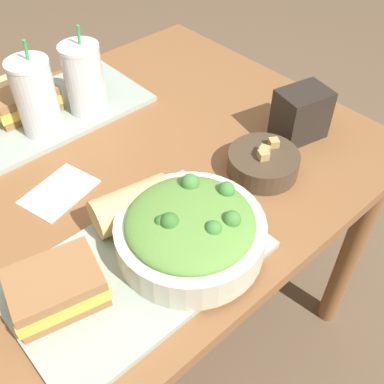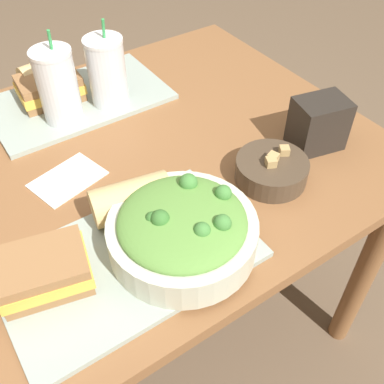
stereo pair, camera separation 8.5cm
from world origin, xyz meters
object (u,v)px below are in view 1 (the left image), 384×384
Objects in this scene: chip_bag at (301,114)px; napkin_folded at (59,192)px; sandwich_far at (25,100)px; baguette_far at (18,86)px; soup_bowl at (263,162)px; drink_cup_red at (85,81)px; salad_bowl at (191,230)px; baguette_near at (133,205)px; sandwich_near at (56,288)px; drink_cup_dark at (37,99)px.

napkin_folded is at bearing 171.30° from chip_bag.
sandwich_far is 1.22× the size of baguette_far.
soup_bowl is at bearing -58.77° from sandwich_far.
drink_cup_red reaches higher than napkin_folded.
drink_cup_red is 0.51m from chip_bag.
salad_bowl is 1.65× the size of baguette_near.
soup_bowl is 0.64m from baguette_far.
salad_bowl is 1.57× the size of sandwich_near.
baguette_near reaches higher than sandwich_near.
baguette_far is at bearing 79.05° from sandwich_far.
drink_cup_dark is (-0.01, -0.09, 0.05)m from sandwich_far.
drink_cup_red is at bearing 140.86° from chip_bag.
salad_bowl is at bearing -87.61° from drink_cup_dark.
baguette_near is at bearing -68.63° from napkin_folded.
salad_bowl is 1.61× the size of napkin_folded.
sandwich_far is at bearing 80.99° from sandwich_near.
baguette_near reaches higher than soup_bowl.
chip_bag is (0.43, -0.50, 0.01)m from sandwich_far.
drink_cup_dark is (-0.02, -0.16, 0.04)m from baguette_far.
baguette_far is (-0.25, 0.59, 0.02)m from soup_bowl.
soup_bowl is at bearing -70.57° from drink_cup_red.
baguette_near is 0.19m from napkin_folded.
napkin_folded is (-0.10, -0.35, -0.05)m from baguette_far.
sandwich_near is at bearing 117.76° from baguette_near.
soup_bowl is 0.43m from napkin_folded.
drink_cup_dark is at bearing -89.19° from sandwich_far.
baguette_far is 1.03× the size of chip_bag.
chip_bag reaches higher than sandwich_far.
chip_bag is at bearing -52.20° from drink_cup_red.
salad_bowl is 1.63× the size of sandwich_far.
soup_bowl is 0.46m from drink_cup_red.
drink_cup_red is 1.30× the size of napkin_folded.
drink_cup_red reaches higher than chip_bag.
drink_cup_dark is at bearing 77.25° from sandwich_near.
sandwich_near is 0.48m from drink_cup_dark.
chip_bag reaches higher than sandwich_near.
sandwich_near is 0.79× the size of drink_cup_red.
drink_cup_red is at bearing -152.06° from baguette_far.
napkin_folded is (0.13, 0.23, -0.04)m from sandwich_near.
drink_cup_dark is (0.01, 0.37, 0.04)m from baguette_near.
napkin_folded is (-0.51, 0.21, -0.06)m from chip_bag.
sandwich_near is 0.21m from baguette_near.
drink_cup_dark reaches higher than chip_bag.
salad_bowl is at bearing 174.70° from baguette_far.
chip_bag is 0.56m from napkin_folded.
baguette_far is (0.23, 0.58, 0.00)m from sandwich_near.
baguette_near is 0.52m from baguette_far.
baguette_far is at bearing 113.38° from soup_bowl.
chip_bag is (0.16, 0.03, 0.03)m from soup_bowl.
salad_bowl is 0.26m from soup_bowl.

